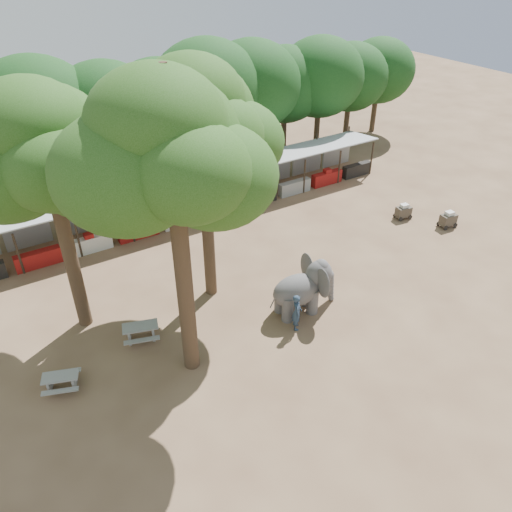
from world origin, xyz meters
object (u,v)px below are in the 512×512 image
handler (297,312)px  cart_back (403,211)px  yard_tree_left (40,153)px  yard_tree_center (165,154)px  cart_front (448,219)px  picnic_table_far (141,330)px  elephant (304,287)px  yard_tree_back (196,124)px  picnic_table_near (61,380)px

handler → cart_back: 12.67m
yard_tree_left → yard_tree_center: yard_tree_center is taller
yard_tree_center → cart_back: (16.85, 4.24, -8.73)m
yard_tree_center → cart_front: (18.37, 2.06, -8.70)m
picnic_table_far → yard_tree_left: bearing=143.4°
yard_tree_center → elephant: bearing=2.7°
yard_tree_back → cart_back: 16.03m
cart_front → picnic_table_far: bearing=-175.3°
yard_tree_back → elephant: yard_tree_back is taller
yard_tree_center → elephant: (6.21, 0.29, -7.92)m
cart_front → cart_back: (-1.52, 2.19, -0.03)m
handler → picnic_table_near: (-9.91, 1.92, -0.46)m
yard_tree_left → picnic_table_near: bearing=-115.5°
elephant → yard_tree_back: bearing=137.4°
elephant → cart_front: 12.31m
cart_front → cart_back: cart_front is taller
yard_tree_left → elephant: size_ratio=3.24×
elephant → cart_back: 11.37m
picnic_table_far → handler: bearing=-8.1°
elephant → handler: 1.44m
yard_tree_left → cart_back: size_ratio=10.18×
yard_tree_left → cart_back: yard_tree_left is taller
yard_tree_center → picnic_table_near: 10.05m
yard_tree_back → picnic_table_far: size_ratio=6.08×
picnic_table_far → yard_tree_center: bearing=-48.0°
handler → picnic_table_near: bearing=110.5°
picnic_table_far → picnic_table_near: bearing=-146.7°
yard_tree_center → picnic_table_near: size_ratio=7.00×
yard_tree_left → handler: (8.15, -5.61, -7.29)m
picnic_table_near → cart_front: size_ratio=1.55×
picnic_table_near → cart_back: (21.61, 2.93, 0.03)m
handler → yard_tree_back: bearing=56.5°
handler → picnic_table_far: size_ratio=0.97×
yard_tree_left → yard_tree_back: size_ratio=0.97×
yard_tree_center → handler: size_ratio=6.61×
yard_tree_back → picnic_table_far: (-4.08, -1.64, -8.04)m
yard_tree_back → elephant: bearing=-49.1°
picnic_table_far → cart_front: bearing=16.5°
handler → picnic_table_far: (-6.23, 2.97, -0.41)m
yard_tree_center → elephant: yard_tree_center is taller
picnic_table_far → cart_front: size_ratio=1.68×
picnic_table_near → yard_tree_left: bearing=84.8°
yard_tree_left → elephant: yard_tree_left is taller
elephant → handler: bearing=-133.2°
picnic_table_near → yard_tree_back: bearing=39.4°
picnic_table_near → cart_back: size_ratio=1.59×
elephant → picnic_table_far: size_ratio=1.82×
elephant → cart_back: bearing=26.8°
elephant → handler: size_ratio=1.87×
yard_tree_left → yard_tree_center: size_ratio=0.92×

